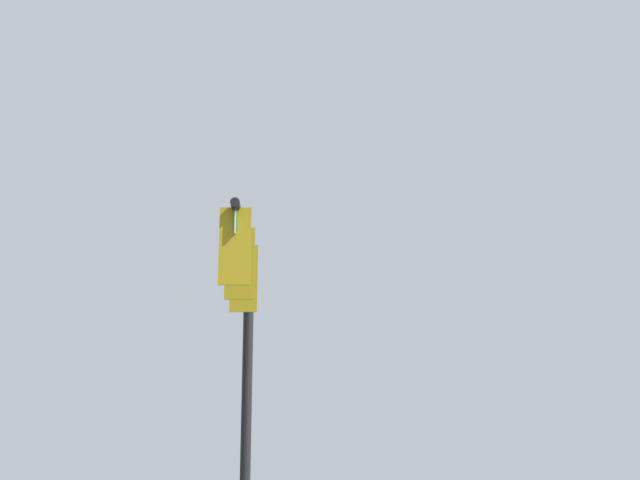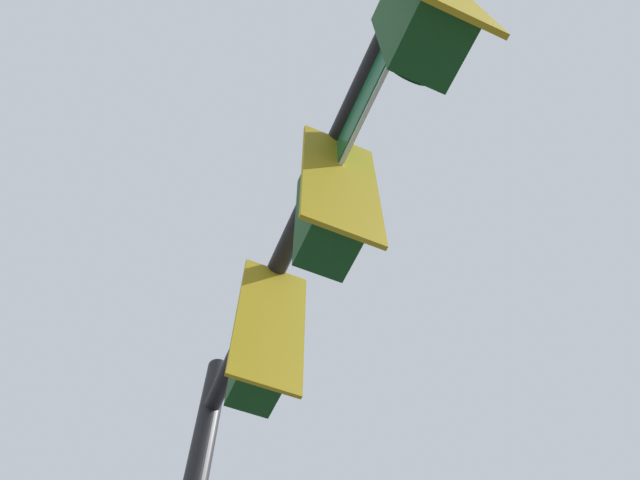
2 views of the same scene
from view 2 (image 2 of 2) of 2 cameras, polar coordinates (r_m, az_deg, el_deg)
signal_pole_near at (r=4.06m, az=-4.67°, el=-11.91°), size 4.57×0.89×6.78m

